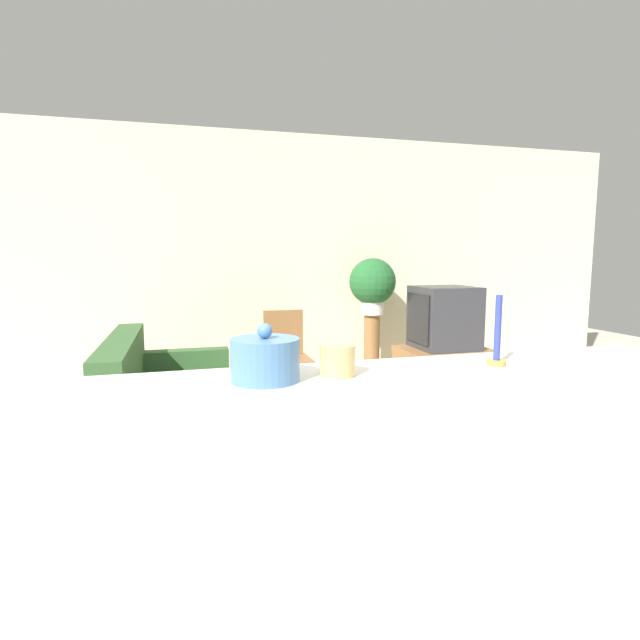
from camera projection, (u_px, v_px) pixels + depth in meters
ground_plane at (345, 575)px, 2.22m from camera, size 14.00×14.00×0.00m
wall_back at (245, 261)px, 5.32m from camera, size 9.00×0.06×2.70m
couch at (168, 409)px, 3.69m from camera, size 0.92×1.66×0.83m
tv_stand at (442, 375)px, 4.81m from camera, size 0.82×0.56×0.53m
television at (444, 317)px, 4.73m from camera, size 0.55×0.54×0.59m
wooden_chair at (286, 352)px, 4.87m from camera, size 0.44×0.44×0.88m
plant_stand at (372, 350)px, 5.44m from camera, size 0.17×0.17×0.78m
potted_plant at (373, 283)px, 5.34m from camera, size 0.50×0.50×0.60m
foreground_counter at (379, 510)px, 1.79m from camera, size 2.53×0.44×1.01m
decorative_bowl at (265, 359)px, 1.61m from camera, size 0.22×0.22×0.19m
candle_jar at (337, 360)px, 1.68m from camera, size 0.12×0.12×0.11m
candlestick at (497, 342)px, 1.83m from camera, size 0.07×0.07×0.26m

